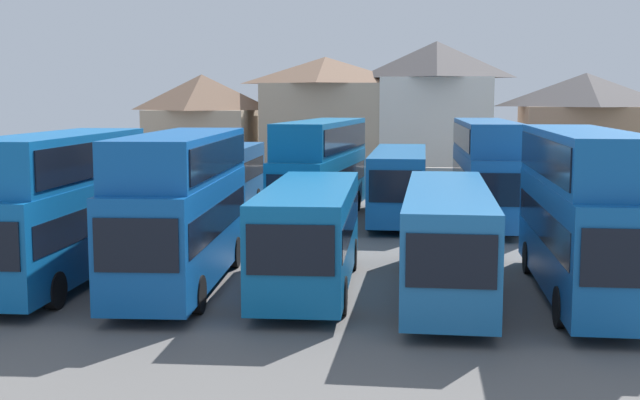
{
  "coord_description": "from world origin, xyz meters",
  "views": [
    {
      "loc": [
        3.7,
        -25.82,
        6.09
      ],
      "look_at": [
        0.0,
        3.0,
        2.48
      ],
      "focal_mm": 46.98,
      "sensor_mm": 36.0,
      "label": 1
    }
  ],
  "objects": [
    {
      "name": "ground",
      "position": [
        0.0,
        18.0,
        0.0
      ],
      "size": [
        140.0,
        140.0,
        0.0
      ],
      "primitive_type": "plane",
      "color": "#605E5B"
    },
    {
      "name": "depot_boundary_wall",
      "position": [
        0.0,
        25.18,
        0.9
      ],
      "size": [
        56.0,
        0.5,
        1.8
      ],
      "primitive_type": "cube",
      "color": "gray",
      "rests_on": "ground"
    },
    {
      "name": "bus_1",
      "position": [
        -8.1,
        -0.21,
        2.75
      ],
      "size": [
        2.82,
        10.41,
        4.89
      ],
      "rotation": [
        0.0,
        0.0,
        -1.54
      ],
      "color": "#0E5CA5",
      "rests_on": "ground"
    },
    {
      "name": "bus_2",
      "position": [
        -4.02,
        -0.2,
        2.77
      ],
      "size": [
        3.23,
        10.6,
        4.92
      ],
      "rotation": [
        0.0,
        0.0,
        -1.5
      ],
      "color": "#0F519F",
      "rests_on": "ground"
    },
    {
      "name": "bus_3",
      "position": [
        0.06,
        -0.01,
        1.89
      ],
      "size": [
        3.01,
        10.15,
        3.3
      ],
      "rotation": [
        0.0,
        0.0,
        -1.53
      ],
      "color": "#0C5D9C",
      "rests_on": "ground"
    },
    {
      "name": "bus_4",
      "position": [
        4.35,
        -0.09,
        1.89
      ],
      "size": [
        2.62,
        11.77,
        3.3
      ],
      "rotation": [
        0.0,
        0.0,
        -1.58
      ],
      "color": "#1C64A4",
      "rests_on": "ground"
    },
    {
      "name": "bus_5",
      "position": [
        8.37,
        -0.02,
        2.86
      ],
      "size": [
        2.59,
        11.21,
        5.08
      ],
      "rotation": [
        0.0,
        0.0,
        -1.56
      ],
      "color": "#10549B",
      "rests_on": "ground"
    },
    {
      "name": "bus_6",
      "position": [
        -6.55,
        15.01,
        2.01
      ],
      "size": [
        2.85,
        11.84,
        3.52
      ],
      "rotation": [
        0.0,
        0.0,
        -1.54
      ],
      "color": "#1B5595",
      "rests_on": "ground"
    },
    {
      "name": "bus_7",
      "position": [
        -1.46,
        14.93,
        2.77
      ],
      "size": [
        3.49,
        12.13,
        4.91
      ],
      "rotation": [
        0.0,
        0.0,
        -1.66
      ],
      "color": "#0D5E98",
      "rests_on": "ground"
    },
    {
      "name": "bus_8",
      "position": [
        2.34,
        15.52,
        1.97
      ],
      "size": [
        2.67,
        11.54,
        3.44
      ],
      "rotation": [
        0.0,
        0.0,
        -1.57
      ],
      "color": "#165A9A",
      "rests_on": "ground"
    },
    {
      "name": "bus_9",
      "position": [
        6.5,
        14.99,
        2.78
      ],
      "size": [
        2.8,
        11.87,
        4.93
      ],
      "rotation": [
        0.0,
        0.0,
        -1.54
      ],
      "color": "#1A5798",
      "rests_on": "ground"
    },
    {
      "name": "house_terrace_left",
      "position": [
        -12.81,
        34.48,
        3.93
      ],
      "size": [
        7.68,
        6.76,
        7.69
      ],
      "color": "tan",
      "rests_on": "ground"
    },
    {
      "name": "house_terrace_centre",
      "position": [
        -3.79,
        35.5,
        4.55
      ],
      "size": [
        9.02,
        7.44,
        8.95
      ],
      "color": "tan",
      "rests_on": "ground"
    },
    {
      "name": "house_terrace_right",
      "position": [
        4.26,
        35.57,
        5.11
      ],
      "size": [
        8.11,
        7.71,
        10.02
      ],
      "color": "silver",
      "rests_on": "ground"
    },
    {
      "name": "house_terrace_far_right",
      "position": [
        14.57,
        34.53,
        3.93
      ],
      "size": [
        8.88,
        7.44,
        7.71
      ],
      "color": "#9E7A60",
      "rests_on": "ground"
    }
  ]
}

